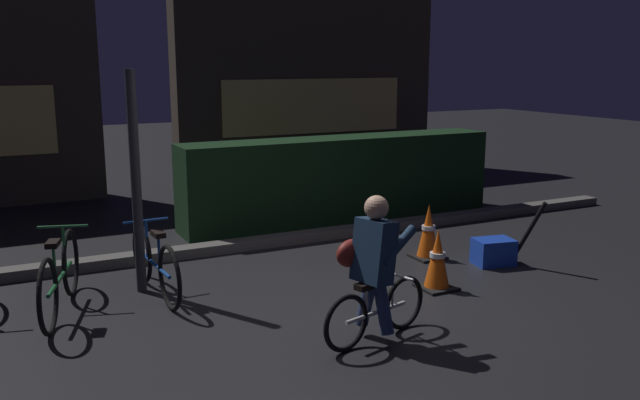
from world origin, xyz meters
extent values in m
plane|color=black|center=(0.00, 0.00, 0.00)|extent=(40.00, 40.00, 0.00)
cube|color=#56544F|center=(0.00, 2.20, 0.06)|extent=(12.00, 0.24, 0.12)
cube|color=black|center=(1.80, 3.10, 0.61)|extent=(4.80, 0.70, 1.22)
cube|color=#42382D|center=(3.27, 7.20, 2.13)|extent=(5.66, 0.50, 4.26)
cube|color=#F2D172|center=(3.27, 6.93, 1.40)|extent=(3.96, 0.04, 1.10)
cylinder|color=#2D2D33|center=(-1.54, 1.20, 1.12)|extent=(0.10, 0.10, 2.23)
torus|color=black|center=(-2.19, 1.40, 0.34)|extent=(0.24, 0.66, 0.68)
torus|color=black|center=(-2.48, 0.44, 0.34)|extent=(0.24, 0.66, 0.68)
cylinder|color=#236B38|center=(-2.34, 0.92, 0.34)|extent=(0.33, 0.98, 0.04)
cylinder|color=#236B38|center=(-2.39, 0.75, 0.53)|extent=(0.03, 0.03, 0.38)
cube|color=black|center=(-2.39, 0.75, 0.72)|extent=(0.15, 0.22, 0.05)
cylinder|color=#236B38|center=(-2.25, 1.19, 0.55)|extent=(0.03, 0.03, 0.43)
cylinder|color=#236B38|center=(-2.25, 1.19, 0.76)|extent=(0.45, 0.16, 0.02)
torus|color=black|center=(-1.46, 1.48, 0.32)|extent=(0.08, 0.64, 0.63)
torus|color=black|center=(-1.41, 0.54, 0.32)|extent=(0.08, 0.64, 0.63)
cylinder|color=#19479E|center=(-1.44, 1.01, 0.32)|extent=(0.09, 0.94, 0.04)
cylinder|color=#19479E|center=(-1.43, 0.85, 0.49)|extent=(0.03, 0.03, 0.35)
cube|color=black|center=(-1.43, 0.85, 0.67)|extent=(0.11, 0.21, 0.05)
cylinder|color=#19479E|center=(-1.45, 1.27, 0.52)|extent=(0.03, 0.03, 0.40)
cylinder|color=#19479E|center=(-1.45, 1.27, 0.72)|extent=(0.46, 0.05, 0.02)
cube|color=black|center=(1.20, -0.10, 0.01)|extent=(0.36, 0.36, 0.03)
cone|color=#EA560F|center=(1.20, -0.10, 0.33)|extent=(0.26, 0.26, 0.61)
cylinder|color=white|center=(1.20, -0.10, 0.36)|extent=(0.16, 0.16, 0.05)
cube|color=black|center=(1.77, 0.85, 0.01)|extent=(0.36, 0.36, 0.03)
cone|color=#EA560F|center=(1.77, 0.85, 0.34)|extent=(0.26, 0.26, 0.63)
cylinder|color=white|center=(1.77, 0.85, 0.37)|extent=(0.16, 0.16, 0.05)
cube|color=#193DB7|center=(2.29, 0.30, 0.15)|extent=(0.49, 0.40, 0.30)
torus|color=black|center=(0.30, -0.84, 0.24)|extent=(0.48, 0.17, 0.48)
torus|color=black|center=(-0.38, -1.02, 0.24)|extent=(0.48, 0.17, 0.48)
cylinder|color=silver|center=(-0.04, -0.93, 0.24)|extent=(0.69, 0.22, 0.04)
cylinder|color=silver|center=(-0.16, -0.96, 0.37)|extent=(0.03, 0.03, 0.26)
cube|color=black|center=(-0.16, -0.96, 0.51)|extent=(0.22, 0.15, 0.05)
cylinder|color=silver|center=(0.14, -0.88, 0.39)|extent=(0.03, 0.03, 0.30)
cylinder|color=silver|center=(0.14, -0.88, 0.54)|extent=(0.14, 0.45, 0.02)
cylinder|color=navy|center=(-0.09, -0.84, 0.30)|extent=(0.16, 0.23, 0.42)
cylinder|color=navy|center=(-0.03, -1.03, 0.30)|extent=(0.16, 0.23, 0.42)
cube|color=#192D47|center=(-0.08, -0.94, 0.79)|extent=(0.34, 0.38, 0.54)
sphere|color=tan|center=(-0.06, -0.94, 1.15)|extent=(0.20, 0.20, 0.20)
cylinder|color=#192D47|center=(0.02, -0.77, 0.84)|extent=(0.40, 0.18, 0.29)
cylinder|color=#192D47|center=(0.09, -1.04, 0.84)|extent=(0.40, 0.18, 0.29)
ellipsoid|color=maroon|center=(-0.19, -0.76, 0.74)|extent=(0.35, 0.24, 0.24)
cylinder|color=black|center=(2.55, 0.05, 0.39)|extent=(0.21, 0.40, 0.79)
camera|label=1|loc=(-2.87, -5.49, 2.32)|focal=37.87mm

